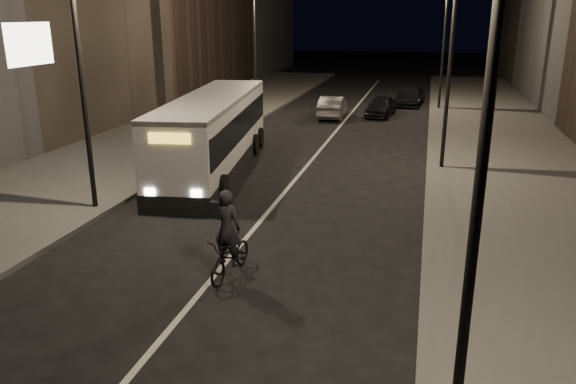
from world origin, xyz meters
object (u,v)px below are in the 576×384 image
Objects in this scene: streetlight_right_far at (441,28)px; car_mid at (332,107)px; streetlight_right_mid at (445,37)px; city_bus at (214,130)px; streetlight_left_far at (258,29)px; car_far at (410,96)px; car_near at (381,106)px; streetlight_left_near at (85,44)px; cyclist_on_bicycle at (230,248)px; streetlight_right_near at (468,86)px.

car_mid is (-6.27, -4.72, -4.68)m from streetlight_right_far.
city_bus is at bearing -165.93° from streetlight_right_mid.
streetlight_left_far is 12.90m from city_bus.
car_far is (4.53, 6.39, -0.03)m from car_mid.
streetlight_left_far is at bearing -153.96° from car_near.
streetlight_left_far reaches higher than car_far.
streetlight_left_near is at bearing -113.96° from streetlight_right_far.
streetlight_left_far is 12.68m from car_far.
streetlight_left_far is 0.70× the size of city_bus.
streetlight_right_far is 9.13m from car_mid.
city_bus is 15.78m from car_near.
car_near is 0.83× the size of car_far.
city_bus is at bearing 76.36° from car_mid.
cyclist_on_bicycle is 0.51× the size of car_far.
cyclist_on_bicycle is at bearing -100.14° from streetlight_right_far.
city_bus is 2.60× the size of car_far.
streetlight_left_near is at bearing -103.94° from car_far.
streetlight_right_near is at bearing -90.00° from streetlight_right_mid.
streetlight_right_far is at bearing 90.00° from streetlight_right_near.
cyclist_on_bicycle is (5.73, -3.57, -4.59)m from streetlight_left_near.
car_mid is (-6.27, 11.28, -4.68)m from streetlight_right_mid.
streetlight_left_near is (-10.66, -8.00, 0.00)m from streetlight_right_mid.
streetlight_right_mid and streetlight_left_near have the same top height.
streetlight_left_near is 0.70× the size of city_bus.
streetlight_right_mid reaches higher than car_near.
city_bus is at bearing 122.98° from streetlight_right_near.
car_near is at bearing 18.77° from streetlight_left_far.
car_near is (-3.35, 12.48, -4.72)m from streetlight_right_mid.
streetlight_right_near is 0.70× the size of city_bus.
streetlight_right_far is at bearing 86.37° from cyclist_on_bicycle.
streetlight_left_near reaches higher than car_mid.
streetlight_right_mid reaches higher than car_far.
car_mid is at bearing 70.97° from city_bus.
cyclist_on_bicycle is 24.10m from car_near.
streetlight_right_mid is 13.39m from cyclist_on_bicycle.
car_near is at bearing -133.63° from streetlight_right_far.
streetlight_right_near is 1.00× the size of streetlight_right_mid.
streetlight_right_near is 3.52× the size of cyclist_on_bicycle.
car_near is at bearing 61.37° from city_bus.
cyclist_on_bicycle is (4.00, -9.33, -0.91)m from city_bus.
streetlight_right_near is 1.00× the size of streetlight_left_far.
streetlight_left_near and streetlight_left_far have the same top height.
streetlight_right_near reaches higher than city_bus.
streetlight_left_near reaches higher than car_far.
cyclist_on_bicycle is 0.56× the size of car_mid.
streetlight_right_mid is at bearing -67.70° from car_near.
streetlight_left_far is (0.00, 18.00, 0.00)m from streetlight_left_near.
streetlight_right_mid is 1.00× the size of streetlight_left_near.
streetlight_right_near and streetlight_left_far have the same top height.
streetlight_right_far is at bearing -38.67° from car_far.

